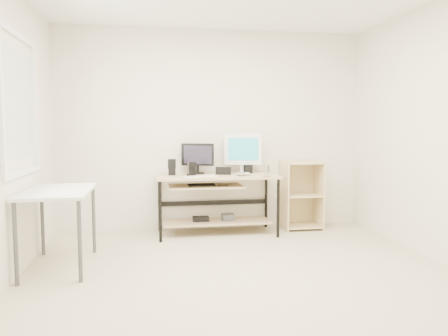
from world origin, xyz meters
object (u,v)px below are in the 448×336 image
shelf_unit (300,194)px  audio_controller (192,169)px  desk (215,192)px  black_monitor (198,156)px  white_imac (243,150)px  side_table (58,198)px

shelf_unit → audio_controller: bearing=-170.9°
desk → black_monitor: black_monitor is taller
desk → white_imac: size_ratio=2.92×
shelf_unit → white_imac: 0.98m
white_imac → desk: bearing=-144.2°
shelf_unit → black_monitor: black_monitor is taller
audio_controller → black_monitor: bearing=60.4°
shelf_unit → black_monitor: 1.47m
black_monitor → audio_controller: 0.30m
desk → side_table: (-1.65, -1.06, 0.13)m
side_table → shelf_unit: (2.83, 1.22, -0.22)m
shelf_unit → black_monitor: bearing=179.6°
shelf_unit → black_monitor: (-1.37, 0.01, 0.52)m
desk → shelf_unit: size_ratio=1.67×
desk → white_imac: (0.39, 0.18, 0.51)m
side_table → white_imac: (2.05, 1.24, 0.38)m
desk → audio_controller: audio_controller is taller
desk → shelf_unit: (1.18, 0.16, -0.09)m
shelf_unit → white_imac: white_imac is taller
white_imac → audio_controller: size_ratio=2.94×
desk → black_monitor: size_ratio=3.72×
black_monitor → side_table: bearing=-115.2°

